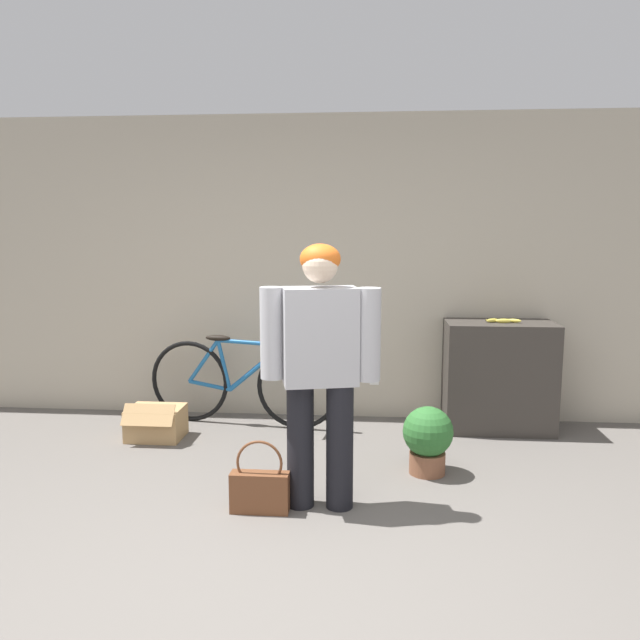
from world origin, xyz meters
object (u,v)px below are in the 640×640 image
Objects in this scene: banana at (503,321)px; potted_plant at (428,437)px; cardboard_box at (156,423)px; handbag at (260,489)px; person at (320,360)px; bicycle at (242,381)px.

banana is 1.35m from potted_plant.
potted_plant reaches higher than cardboard_box.
cardboard_box is 0.91× the size of potted_plant.
cardboard_box is 2.15m from potted_plant.
person is at bearing 17.31° from handbag.
banana is 2.89m from cardboard_box.
banana is 0.66× the size of handbag.
person is at bearing -140.40° from potted_plant.
person is at bearing -54.48° from bicycle.
handbag reaches higher than cardboard_box.
person reaches higher than banana.
potted_plant is at bearing -124.28° from banana.
bicycle is 2.20m from banana.
banana reaches higher than handbag.
bicycle reaches higher than cardboard_box.
handbag is at bearing -176.07° from person.
cardboard_box is at bearing -139.37° from bicycle.
potted_plant is at bearing -14.60° from cardboard_box.
bicycle is at bearing 104.17° from person.
potted_plant reaches higher than handbag.
cardboard_box is at bearing 165.40° from potted_plant.
cardboard_box is at bearing 130.93° from handbag.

